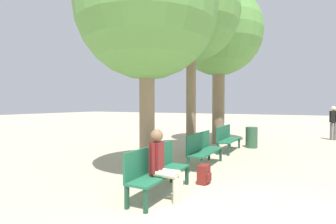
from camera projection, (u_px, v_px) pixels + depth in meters
The scene contains 10 objects.
bench_row_0 at pixel (156, 167), 4.91m from camera, with size 0.45×1.71×0.91m.
bench_row_1 at pixel (202, 147), 7.17m from camera, with size 0.45×1.71×0.91m.
bench_row_2 at pixel (227, 137), 9.43m from camera, with size 0.45×1.71×0.91m.
tree_row_0 at pixel (147, 9), 5.99m from camera, with size 3.25×3.25×5.52m.
tree_row_1 at pixel (191, 14), 8.35m from camera, with size 3.10×3.10×6.17m.
tree_row_2 at pixel (219, 34), 11.08m from camera, with size 3.65×3.65×6.57m.
person_seated at pixel (162, 163), 4.63m from camera, with size 0.60×0.34×1.25m.
backpack at pixel (204, 174), 5.60m from camera, with size 0.23×0.33×0.40m.
pedestrian_near at pixel (333, 121), 12.27m from camera, with size 0.32×0.24×1.60m.
trash_bin at pixel (251, 137), 10.16m from camera, with size 0.45×0.45×0.80m.
Camera 1 is at (0.73, -3.69, 1.71)m, focal length 28.00 mm.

